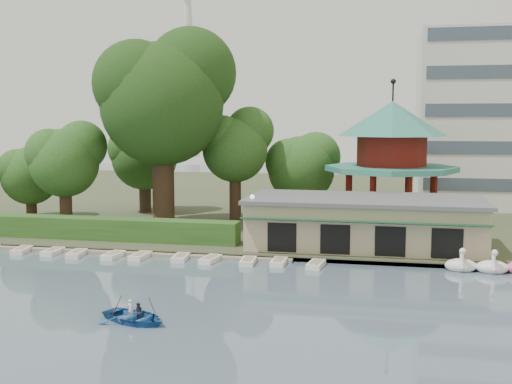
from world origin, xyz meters
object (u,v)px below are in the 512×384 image
(boathouse, at_px, (365,222))
(big_tree, at_px, (164,94))
(pavilion, at_px, (392,151))
(dock, at_px, (82,250))
(rowboat_with_passengers, at_px, (135,312))

(boathouse, xyz_separation_m, big_tree, (-18.84, 6.21, 10.42))
(pavilion, distance_m, big_tree, 21.84)
(boathouse, xyz_separation_m, pavilion, (2.00, 10.03, 5.11))
(dock, bearing_deg, pavilion, 31.66)
(boathouse, height_order, rowboat_with_passengers, boathouse)
(rowboat_with_passengers, bearing_deg, pavilion, 67.05)
(dock, xyz_separation_m, pavilion, (24.00, 14.80, 7.36))
(dock, relative_size, pavilion, 2.52)
(rowboat_with_passengers, bearing_deg, big_tree, 106.32)
(boathouse, relative_size, rowboat_with_passengers, 2.95)
(dock, height_order, boathouse, boathouse)
(pavilion, height_order, rowboat_with_passengers, pavilion)
(pavilion, bearing_deg, dock, -148.34)
(dock, bearing_deg, big_tree, 73.97)
(dock, xyz_separation_m, big_tree, (3.16, 10.99, 12.67))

